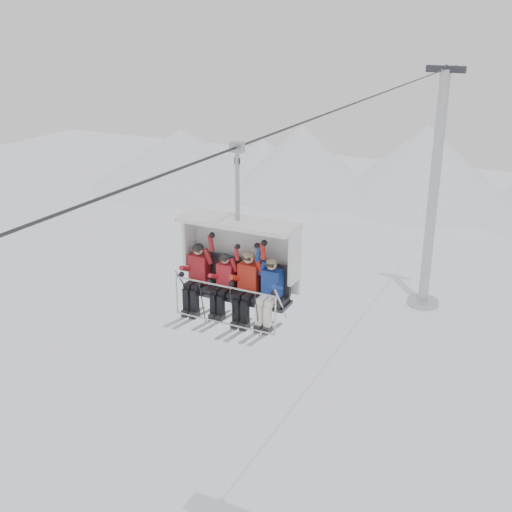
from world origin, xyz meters
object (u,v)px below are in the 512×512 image
at_px(lift_tower_right, 432,210).
at_px(skier_far_right, 270,290).
at_px(skier_center_left, 224,282).
at_px(chairlift_carrier, 241,257).
at_px(skier_far_left, 198,274).
at_px(skier_center_right, 247,284).

relative_size(lift_tower_right, skier_far_right, 7.95).
distance_m(lift_tower_right, skier_center_left, 23.52).
bearing_deg(skier_far_right, chairlift_carrier, 160.58).
distance_m(chairlift_carrier, skier_far_right, 1.08).
distance_m(lift_tower_right, skier_far_left, 23.53).
bearing_deg(skier_center_right, skier_far_left, -179.93).
height_order(lift_tower_right, chairlift_carrier, lift_tower_right).
relative_size(skier_far_left, skier_center_left, 1.05).
bearing_deg(skier_center_left, chairlift_carrier, 48.72).
distance_m(skier_center_left, skier_far_right, 1.17).
distance_m(chairlift_carrier, skier_center_left, 0.70).
bearing_deg(lift_tower_right, chairlift_carrier, -90.00).
height_order(skier_far_left, skier_far_right, skier_far_left).
bearing_deg(skier_far_left, skier_center_left, -1.26).
height_order(chairlift_carrier, skier_center_left, chairlift_carrier).
distance_m(skier_far_left, skier_center_right, 1.31).
height_order(lift_tower_right, skier_far_left, lift_tower_right).
distance_m(lift_tower_right, chairlift_carrier, 23.31).
bearing_deg(chairlift_carrier, skier_center_right, -43.88).
distance_m(chairlift_carrier, skier_far_left, 1.15).
height_order(chairlift_carrier, skier_center_right, chairlift_carrier).
distance_m(chairlift_carrier, skier_center_right, 0.66).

